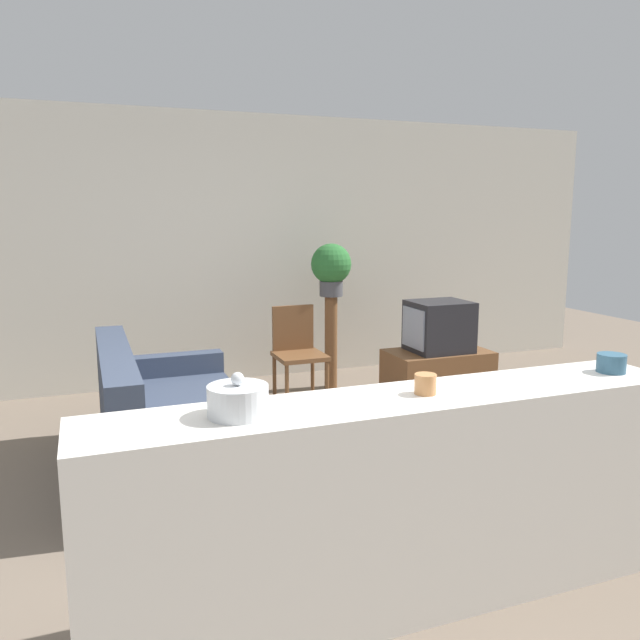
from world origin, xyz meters
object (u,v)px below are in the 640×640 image
(couch, at_px, (171,427))
(decorative_bowl, at_px, (238,400))
(television, at_px, (438,326))
(potted_plant, at_px, (331,267))
(wooden_chair, at_px, (297,348))

(couch, relative_size, decorative_bowl, 7.70)
(television, distance_m, potted_plant, 1.17)
(couch, xyz_separation_m, television, (2.56, 0.79, 0.39))
(couch, xyz_separation_m, potted_plant, (1.75, 1.46, 0.91))
(couch, bearing_deg, wooden_chair, 42.47)
(television, xyz_separation_m, potted_plant, (-0.81, 0.67, 0.52))
(couch, height_order, decorative_bowl, decorative_bowl)
(television, height_order, potted_plant, potted_plant)
(television, height_order, decorative_bowl, decorative_bowl)
(potted_plant, height_order, decorative_bowl, potted_plant)
(wooden_chair, distance_m, decorative_bowl, 3.36)
(couch, relative_size, television, 3.33)
(potted_plant, bearing_deg, couch, -140.14)
(couch, bearing_deg, television, 17.25)
(potted_plant, bearing_deg, decorative_bowl, -117.31)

